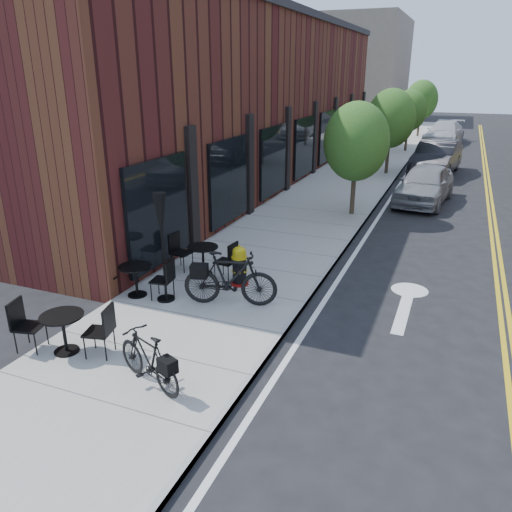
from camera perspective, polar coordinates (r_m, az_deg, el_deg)
The scene contains 18 objects.
ground at distance 9.72m, azimuth 3.10°, elevation -9.48°, with size 120.00×120.00×0.00m, color black.
sidewalk_near at distance 19.19m, azimuth 7.37°, elevation 5.83°, with size 4.00×70.00×0.12m, color #9E9B93.
building_near at distance 23.87m, azimuth -0.52°, elevation 17.21°, with size 5.00×28.00×7.00m, color #411515.
bg_building_left at distance 57.00m, azimuth 12.15°, elevation 20.17°, with size 8.00×14.00×10.00m, color #726656.
tree_near_a at distance 17.44m, azimuth 11.41°, elevation 12.67°, with size 2.20×2.20×3.81m.
tree_near_b at distance 25.29m, azimuth 15.16°, elevation 14.93°, with size 2.30×2.30×3.98m.
tree_near_c at distance 33.23m, azimuth 17.11°, elevation 15.58°, with size 2.10×2.10×3.67m.
tree_near_d at distance 41.17m, azimuth 18.38°, elevation 16.59°, with size 2.40×2.40×4.11m.
fire_hydrant at distance 11.60m, azimuth -1.91°, elevation -1.15°, with size 0.53×0.53×0.97m.
bicycle_left at distance 8.18m, azimuth -12.20°, elevation -11.43°, with size 0.44×1.55×0.93m, color black.
bicycle_right at distance 10.54m, azimuth -2.96°, elevation -2.59°, with size 0.57×2.00×1.20m, color black.
bistro_set_a at distance 11.33m, azimuth -13.58°, elevation -2.26°, with size 1.73×0.82×0.92m.
bistro_set_b at distance 9.48m, azimuth -21.15°, elevation -7.67°, with size 1.80×0.92×0.95m.
bistro_set_c at distance 12.23m, azimuth -6.07°, elevation -0.01°, with size 1.77×0.83×0.94m.
patio_umbrella at distance 10.56m, azimuth -10.81°, elevation 3.53°, with size 0.39×0.39×2.39m.
parked_car_a at distance 20.46m, azimuth 18.73°, elevation 7.79°, with size 1.74×4.34×1.48m, color gray.
parked_car_b at distance 26.48m, azimuth 19.92°, elevation 10.52°, with size 1.75×5.02×1.65m, color black.
parked_car_c at distance 38.12m, azimuth 20.69°, elevation 13.03°, with size 2.16×5.32×1.54m, color silver.
Camera 1 is at (2.70, -7.98, 4.84)m, focal length 35.00 mm.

